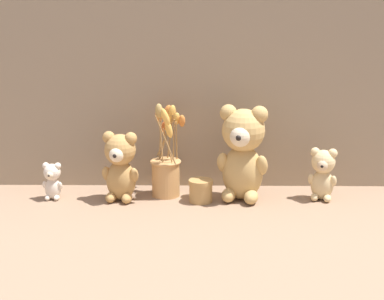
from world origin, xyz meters
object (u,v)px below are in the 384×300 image
object	(u,v)px
teddy_bear_small	(323,173)
flower_vase	(166,166)
teddy_bear_medium	(120,165)
teddy_bear_tiny	(52,180)
teddy_bear_large	(243,151)
decorative_tin_tall	(201,191)

from	to	relation	value
teddy_bear_small	flower_vase	bearing A→B (deg)	176.04
teddy_bear_medium	teddy_bear_tiny	distance (m)	0.22
flower_vase	teddy_bear_large	bearing A→B (deg)	-8.44
teddy_bear_large	decorative_tin_tall	xyz separation A→B (m)	(-0.13, -0.02, -0.12)
decorative_tin_tall	teddy_bear_large	bearing A→B (deg)	10.65
flower_vase	teddy_bear_small	bearing A→B (deg)	-3.96
teddy_bear_tiny	decorative_tin_tall	xyz separation A→B (m)	(0.47, -0.02, -0.03)
teddy_bear_medium	teddy_bear_small	world-z (taller)	teddy_bear_medium
teddy_bear_small	teddy_bear_tiny	distance (m)	0.86
teddy_bear_tiny	decorative_tin_tall	distance (m)	0.47
teddy_bear_medium	teddy_bear_small	bearing A→B (deg)	1.19
teddy_bear_large	teddy_bear_medium	bearing A→B (deg)	-178.26
teddy_bear_tiny	flower_vase	bearing A→B (deg)	6.55
teddy_bear_small	decorative_tin_tall	xyz separation A→B (m)	(-0.38, -0.03, -0.05)
teddy_bear_large	teddy_bear_tiny	size ratio (longest dim) A/B	2.51
teddy_bear_large	decorative_tin_tall	size ratio (longest dim) A/B	3.97
teddy_bear_large	decorative_tin_tall	distance (m)	0.18
teddy_bear_small	decorative_tin_tall	size ratio (longest dim) A/B	2.20
teddy_bear_large	flower_vase	distance (m)	0.25
teddy_bear_tiny	flower_vase	world-z (taller)	flower_vase
teddy_bear_small	teddy_bear_large	bearing A→B (deg)	-179.63
teddy_bear_large	teddy_bear_small	size ratio (longest dim) A/B	1.80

